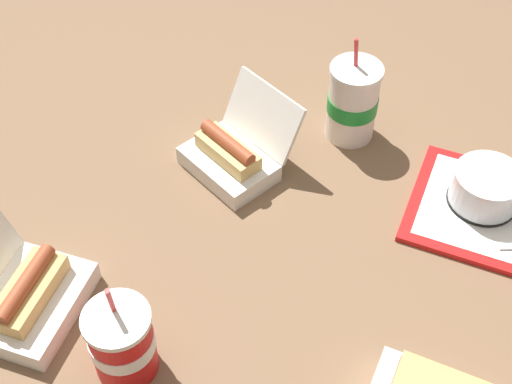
{
  "coord_description": "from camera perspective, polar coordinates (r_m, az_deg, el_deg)",
  "views": [
    {
      "loc": [
        -0.28,
        0.8,
        1.02
      ],
      "look_at": [
        0.05,
        -0.02,
        0.05
      ],
      "focal_mm": 50.0,
      "sensor_mm": 36.0,
      "label": 1
    }
  ],
  "objects": [
    {
      "name": "clamshell_hotdog_front",
      "position": [
        1.25,
        -18.06,
        -7.82
      ],
      "size": [
        0.21,
        0.21,
        0.18
      ],
      "color": "white",
      "rests_on": "ground_plane"
    },
    {
      "name": "soda_cup_back",
      "position": [
        1.12,
        -10.67,
        -11.72
      ],
      "size": [
        0.1,
        0.1,
        0.2
      ],
      "color": "red",
      "rests_on": "ground_plane"
    },
    {
      "name": "ground_plane",
      "position": [
        1.33,
        1.56,
        -2.52
      ],
      "size": [
        3.2,
        3.2,
        0.0
      ],
      "primitive_type": "plane",
      "color": "brown"
    },
    {
      "name": "soda_cup_corner",
      "position": [
        1.46,
        7.74,
        7.16
      ],
      "size": [
        0.11,
        0.11,
        0.23
      ],
      "color": "white",
      "rests_on": "ground_plane"
    },
    {
      "name": "cake_container",
      "position": [
        1.39,
        17.89,
        0.25
      ],
      "size": [
        0.13,
        0.13,
        0.07
      ],
      "color": "black",
      "rests_on": "food_tray"
    },
    {
      "name": "food_tray",
      "position": [
        1.41,
        19.65,
        -2.01
      ],
      "size": [
        0.37,
        0.27,
        0.01
      ],
      "color": "red",
      "rests_on": "ground_plane"
    },
    {
      "name": "clamshell_hotdog_back",
      "position": [
        1.4,
        -1.88,
        3.03
      ],
      "size": [
        0.24,
        0.24,
        0.15
      ],
      "color": "white",
      "rests_on": "ground_plane"
    }
  ]
}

